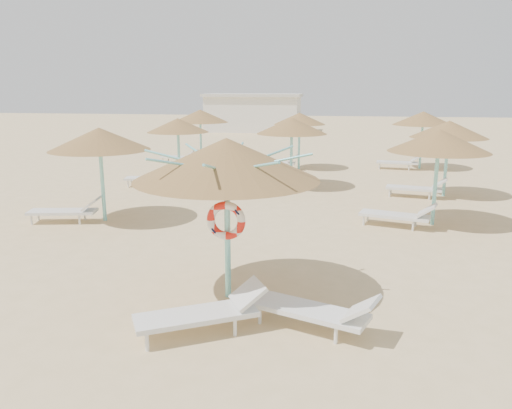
# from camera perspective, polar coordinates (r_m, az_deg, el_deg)

# --- Properties ---
(ground) EXTENTS (120.00, 120.00, 0.00)m
(ground) POSITION_cam_1_polar(r_m,az_deg,el_deg) (9.73, -0.71, -9.90)
(ground) COLOR #DABA85
(ground) RESTS_ON ground
(main_palapa) EXTENTS (3.31, 3.31, 2.97)m
(main_palapa) POSITION_cam_1_polar(r_m,az_deg,el_deg) (8.82, -3.39, 5.11)
(main_palapa) COLOR #7EDBDA
(main_palapa) RESTS_ON ground
(lounger_main_a) EXTENTS (2.11, 1.56, 0.75)m
(lounger_main_a) POSITION_cam_1_polar(r_m,az_deg,el_deg) (8.12, -5.87, -12.12)
(lounger_main_a) COLOR silver
(lounger_main_a) RESTS_ON ground
(lounger_main_b) EXTENTS (2.10, 1.27, 0.73)m
(lounger_main_b) POSITION_cam_1_polar(r_m,az_deg,el_deg) (8.20, 7.09, -11.95)
(lounger_main_b) COLOR silver
(lounger_main_b) RESTS_ON ground
(palapa_field) EXTENTS (20.09, 14.40, 2.72)m
(palapa_field) POSITION_cam_1_polar(r_m,az_deg,el_deg) (19.07, 7.92, 8.60)
(palapa_field) COLOR #7EDBDA
(palapa_field) RESTS_ON ground
(service_hut) EXTENTS (8.40, 4.40, 3.25)m
(service_hut) POSITION_cam_1_polar(r_m,az_deg,el_deg) (44.51, -0.31, 10.48)
(service_hut) COLOR silver
(service_hut) RESTS_ON ground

